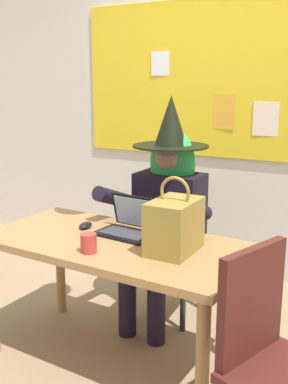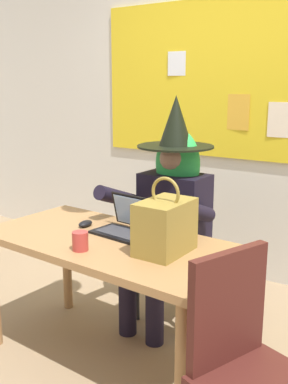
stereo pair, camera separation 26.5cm
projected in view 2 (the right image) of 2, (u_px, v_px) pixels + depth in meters
ground_plane at (101, 373)px, 2.49m from camera, size 24.00×24.00×0.00m
wall_back_bulletin at (241, 87)px, 3.51m from camera, size 6.55×1.75×2.96m
desk_main at (110, 255)px, 2.47m from camera, size 1.45×0.77×0.71m
chair_at_desk at (178, 241)px, 3.07m from camera, size 0.45×0.45×0.89m
person_costumed at (170, 202)px, 2.90m from camera, size 0.59×0.70×1.45m
laptop at (127, 225)px, 2.55m from camera, size 0.34×0.27×0.20m
computer_mouse at (85, 224)px, 2.67m from camera, size 0.07×0.11×0.03m
handbag at (165, 226)px, 2.23m from camera, size 0.20×0.30×0.38m
coffee_mug at (80, 241)px, 2.28m from camera, size 0.08×0.08×0.09m
chair_extra_corner at (248, 361)px, 1.70m from camera, size 0.54×0.54×0.92m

